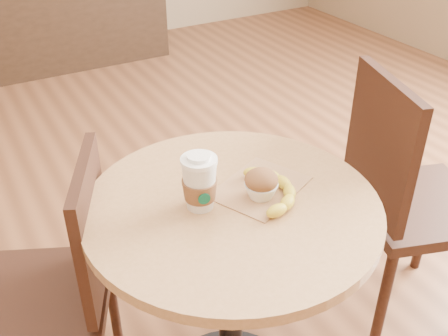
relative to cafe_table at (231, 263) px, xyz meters
name	(u,v)px	position (x,y,z in m)	size (l,w,h in m)	color
cafe_table	(231,263)	(0.00, 0.00, 0.00)	(0.75, 0.75, 0.75)	black
chair_left	(62,282)	(-0.41, 0.25, -0.09)	(0.49, 0.49, 0.84)	black
chair_right	(404,196)	(0.68, 0.03, -0.03)	(0.52, 0.52, 0.94)	black
service_counter	(9,0)	(0.01, 3.22, -0.03)	(2.30, 0.65, 1.04)	black
kraft_bag	(260,187)	(0.10, 0.02, 0.20)	(0.24, 0.18, 0.00)	#A57750
coffee_cup	(200,184)	(-0.08, 0.03, 0.27)	(0.09, 0.09, 0.15)	silver
muffin	(261,184)	(0.07, -0.02, 0.24)	(0.09, 0.09, 0.08)	white
banana	(272,189)	(0.10, -0.02, 0.22)	(0.14, 0.23, 0.03)	gold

